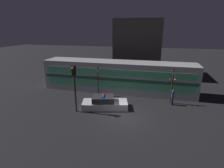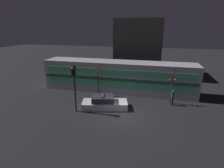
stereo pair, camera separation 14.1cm
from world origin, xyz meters
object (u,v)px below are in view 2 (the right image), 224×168
object	(u,v)px
train	(118,76)
crossing_signal_near	(172,85)
police_car	(104,103)
traffic_light_corner	(74,82)
pedestrian	(172,97)

from	to	relation	value
train	crossing_signal_near	xyz separation A→B (m)	(6.27, -2.55, 0.22)
police_car	traffic_light_corner	xyz separation A→B (m)	(-2.38, -1.41, 2.39)
pedestrian	traffic_light_corner	size ratio (longest dim) A/B	0.37
police_car	pedestrian	xyz separation A→B (m)	(6.55, 2.41, 0.34)
crossing_signal_near	traffic_light_corner	xyz separation A→B (m)	(-8.80, -4.18, 0.82)
train	police_car	size ratio (longest dim) A/B	3.93
pedestrian	crossing_signal_near	world-z (taller)	crossing_signal_near
police_car	traffic_light_corner	world-z (taller)	traffic_light_corner
train	pedestrian	size ratio (longest dim) A/B	11.24
train	police_car	distance (m)	5.49
crossing_signal_near	traffic_light_corner	distance (m)	9.78
train	crossing_signal_near	world-z (taller)	crossing_signal_near
traffic_light_corner	pedestrian	bearing A→B (deg)	23.15
train	traffic_light_corner	world-z (taller)	traffic_light_corner
pedestrian	crossing_signal_near	xyz separation A→B (m)	(-0.13, 0.37, 1.23)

